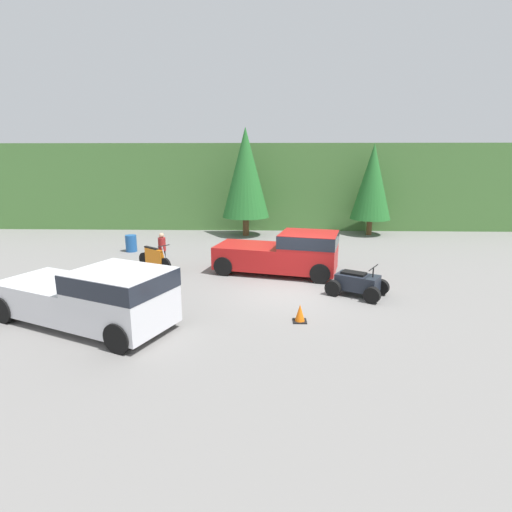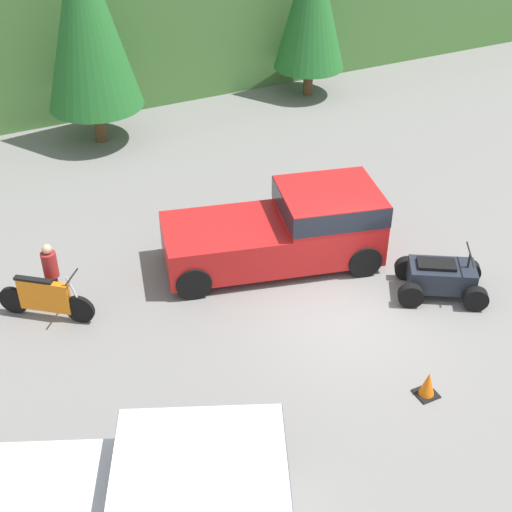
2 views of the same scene
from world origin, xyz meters
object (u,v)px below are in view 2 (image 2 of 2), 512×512
object	(u,v)px
pickup_truck_second	(134,500)
traffic_cone	(428,385)
pickup_truck_red	(291,227)
dirt_bike	(45,299)
quad_atv	(441,278)
rider_person	(52,273)

from	to	relation	value
pickup_truck_second	traffic_cone	size ratio (longest dim) A/B	10.82
pickup_truck_second	traffic_cone	bearing A→B (deg)	28.89
pickup_truck_red	dirt_bike	xyz separation A→B (m)	(-5.82, 0.43, -0.47)
pickup_truck_second	dirt_bike	world-z (taller)	pickup_truck_second
dirt_bike	quad_atv	xyz separation A→B (m)	(8.24, -3.12, -0.06)
pickup_truck_red	traffic_cone	xyz separation A→B (m)	(0.18, -5.17, -0.72)
pickup_truck_second	traffic_cone	xyz separation A→B (m)	(5.97, 0.56, -0.72)
rider_person	quad_atv	bearing A→B (deg)	-2.84
pickup_truck_red	quad_atv	bearing A→B (deg)	-33.99
quad_atv	dirt_bike	bearing A→B (deg)	-169.33
traffic_cone	dirt_bike	bearing A→B (deg)	136.97
rider_person	traffic_cone	size ratio (longest dim) A/B	2.92
rider_person	traffic_cone	xyz separation A→B (m)	(5.72, -5.96, -0.62)
dirt_bike	pickup_truck_second	bearing A→B (deg)	-51.48
dirt_bike	quad_atv	distance (m)	8.82
dirt_bike	rider_person	distance (m)	0.58
pickup_truck_second	dirt_bike	xyz separation A→B (m)	(-0.03, 6.16, -0.47)
dirt_bike	traffic_cone	size ratio (longest dim) A/B	3.28
pickup_truck_second	rider_person	bearing A→B (deg)	111.43
pickup_truck_red	quad_atv	size ratio (longest dim) A/B	2.32
pickup_truck_second	dirt_bike	distance (m)	6.17
pickup_truck_red	rider_person	world-z (taller)	pickup_truck_red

